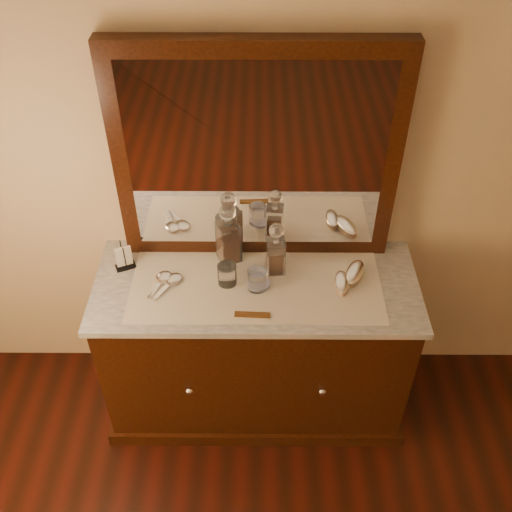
% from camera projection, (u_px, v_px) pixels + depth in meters
% --- Properties ---
extents(dresser_cabinet, '(1.40, 0.55, 0.82)m').
position_uv_depth(dresser_cabinet, '(256.00, 348.00, 2.86)').
color(dresser_cabinet, black).
rests_on(dresser_cabinet, floor).
extents(dresser_plinth, '(1.46, 0.59, 0.08)m').
position_uv_depth(dresser_plinth, '(256.00, 392.00, 3.10)').
color(dresser_plinth, black).
rests_on(dresser_plinth, floor).
extents(knob_left, '(0.04, 0.04, 0.04)m').
position_uv_depth(knob_left, '(189.00, 391.00, 2.62)').
color(knob_left, silver).
rests_on(knob_left, dresser_cabinet).
extents(knob_right, '(0.04, 0.04, 0.04)m').
position_uv_depth(knob_right, '(322.00, 391.00, 2.61)').
color(knob_right, silver).
rests_on(knob_right, dresser_cabinet).
extents(marble_top, '(1.44, 0.59, 0.03)m').
position_uv_depth(marble_top, '(256.00, 286.00, 2.57)').
color(marble_top, silver).
rests_on(marble_top, dresser_cabinet).
extents(mirror_frame, '(1.20, 0.08, 1.00)m').
position_uv_depth(mirror_frame, '(256.00, 156.00, 2.42)').
color(mirror_frame, black).
rests_on(mirror_frame, marble_top).
extents(mirror_glass, '(1.06, 0.01, 0.86)m').
position_uv_depth(mirror_glass, '(256.00, 161.00, 2.39)').
color(mirror_glass, white).
rests_on(mirror_glass, marble_top).
extents(lace_runner, '(1.10, 0.45, 0.00)m').
position_uv_depth(lace_runner, '(256.00, 286.00, 2.55)').
color(lace_runner, beige).
rests_on(lace_runner, marble_top).
extents(pin_dish, '(0.10, 0.10, 0.02)m').
position_uv_depth(pin_dish, '(260.00, 284.00, 2.55)').
color(pin_dish, white).
rests_on(pin_dish, lace_runner).
extents(comb, '(0.15, 0.04, 0.01)m').
position_uv_depth(comb, '(252.00, 315.00, 2.41)').
color(comb, brown).
rests_on(comb, lace_runner).
extents(napkin_rack, '(0.10, 0.08, 0.13)m').
position_uv_depth(napkin_rack, '(124.00, 258.00, 2.61)').
color(napkin_rack, black).
rests_on(napkin_rack, marble_top).
extents(decanter_left, '(0.12, 0.12, 0.31)m').
position_uv_depth(decanter_left, '(229.00, 239.00, 2.61)').
color(decanter_left, brown).
rests_on(decanter_left, lace_runner).
extents(decanter_right, '(0.09, 0.09, 0.26)m').
position_uv_depth(decanter_right, '(276.00, 253.00, 2.56)').
color(decanter_right, brown).
rests_on(decanter_right, lace_runner).
extents(brush_near, '(0.07, 0.15, 0.04)m').
position_uv_depth(brush_near, '(342.00, 283.00, 2.53)').
color(brush_near, '#A37F63').
rests_on(brush_near, lace_runner).
extents(brush_far, '(0.13, 0.18, 0.05)m').
position_uv_depth(brush_far, '(355.00, 273.00, 2.57)').
color(brush_far, '#A37F63').
rests_on(brush_far, lace_runner).
extents(hand_mirror_outer, '(0.10, 0.19, 0.02)m').
position_uv_depth(hand_mirror_outer, '(162.00, 280.00, 2.57)').
color(hand_mirror_outer, silver).
rests_on(hand_mirror_outer, lace_runner).
extents(hand_mirror_inner, '(0.13, 0.19, 0.02)m').
position_uv_depth(hand_mirror_inner, '(171.00, 282.00, 2.56)').
color(hand_mirror_inner, silver).
rests_on(hand_mirror_inner, lace_runner).
extents(tumblers, '(0.22, 0.12, 0.10)m').
position_uv_depth(tumblers, '(242.00, 277.00, 2.52)').
color(tumblers, white).
rests_on(tumblers, lace_runner).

